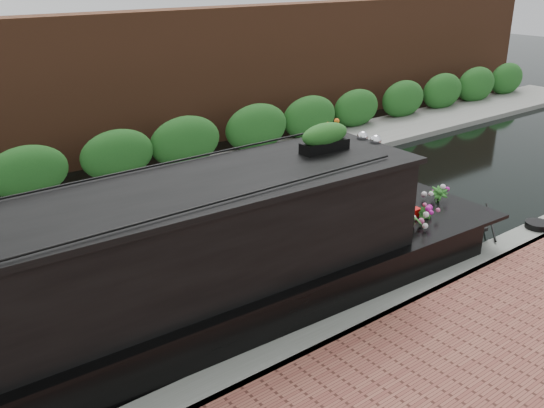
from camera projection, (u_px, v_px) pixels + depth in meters
ground at (227, 255)px, 11.61m from camera, size 80.00×80.00×0.00m
near_bank_coping at (349, 332)px, 9.20m from camera, size 40.00×0.60×0.50m
far_bank_path at (129, 194)px, 14.68m from camera, size 40.00×2.40×0.34m
far_hedge at (113, 184)px, 15.33m from camera, size 40.00×1.10×2.80m
far_brick_wall at (81, 164)px, 16.87m from camera, size 40.00×1.00×8.00m
narrowboat at (135, 299)px, 8.33m from camera, size 13.20×2.86×3.09m
rope_fender at (445, 223)px, 12.63m from camera, size 0.33×0.39×0.33m
coiled_mooring_rope at (538, 225)px, 12.18m from camera, size 0.49×0.49×0.12m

